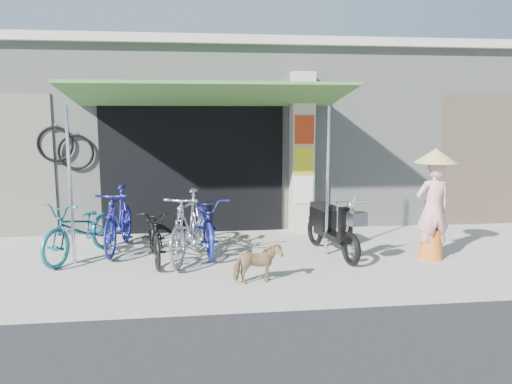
{
  "coord_description": "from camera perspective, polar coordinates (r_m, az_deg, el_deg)",
  "views": [
    {
      "loc": [
        -1.17,
        -6.82,
        2.23
      ],
      "look_at": [
        -0.2,
        1.0,
        1.0
      ],
      "focal_mm": 35.0,
      "sensor_mm": 36.0,
      "label": 1
    }
  ],
  "objects": [
    {
      "name": "ground",
      "position": [
        7.27,
        2.56,
        -9.0
      ],
      "size": [
        80.0,
        80.0,
        0.0
      ],
      "primitive_type": "plane",
      "color": "#AFAA9E",
      "rests_on": "ground"
    },
    {
      "name": "bicycle_shop",
      "position": [
        11.97,
        -1.48,
        6.98
      ],
      "size": [
        12.3,
        5.3,
        3.66
      ],
      "color": "gray",
      "rests_on": "ground"
    },
    {
      "name": "shop_pillar",
      "position": [
        9.51,
        5.23,
        4.43
      ],
      "size": [
        0.42,
        0.44,
        3.0
      ],
      "color": "beige",
      "rests_on": "ground"
    },
    {
      "name": "awning",
      "position": [
        8.45,
        -5.36,
        10.76
      ],
      "size": [
        4.6,
        1.88,
        2.72
      ],
      "color": "#3C6D31",
      "rests_on": "ground"
    },
    {
      "name": "neighbour_right",
      "position": [
        11.29,
        26.14,
        3.24
      ],
      "size": [
        2.6,
        0.06,
        2.6
      ],
      "primitive_type": "cube",
      "color": "brown",
      "rests_on": "ground"
    },
    {
      "name": "bike_teal",
      "position": [
        8.24,
        -19.34,
        -3.99
      ],
      "size": [
        1.3,
        1.88,
        0.93
      ],
      "primitive_type": "imported",
      "rotation": [
        0.0,
        0.0,
        -0.42
      ],
      "color": "#1A6A76",
      "rests_on": "ground"
    },
    {
      "name": "bike_blue",
      "position": [
        8.48,
        -15.45,
        -3.03
      ],
      "size": [
        0.66,
        1.8,
        1.06
      ],
      "primitive_type": "imported",
      "rotation": [
        0.0,
        0.0,
        -0.1
      ],
      "color": "navy",
      "rests_on": "ground"
    },
    {
      "name": "bike_black",
      "position": [
        7.81,
        -11.49,
        -4.71
      ],
      "size": [
        0.8,
        1.67,
        0.84
      ],
      "primitive_type": "imported",
      "rotation": [
        0.0,
        0.0,
        0.16
      ],
      "color": "black",
      "rests_on": "ground"
    },
    {
      "name": "bike_silver",
      "position": [
        7.72,
        -7.7,
        -3.83
      ],
      "size": [
        0.99,
        1.88,
        1.09
      ],
      "primitive_type": "imported",
      "rotation": [
        0.0,
        0.0,
        -0.28
      ],
      "color": "#AFB0B4",
      "rests_on": "ground"
    },
    {
      "name": "bike_navy",
      "position": [
        8.2,
        -5.7,
        -3.56
      ],
      "size": [
        0.78,
        1.84,
        0.94
      ],
      "primitive_type": "imported",
      "rotation": [
        0.0,
        0.0,
        0.09
      ],
      "color": "navy",
      "rests_on": "ground"
    },
    {
      "name": "street_dog",
      "position": [
        6.67,
        0.16,
        -8.21
      ],
      "size": [
        0.69,
        0.42,
        0.54
      ],
      "primitive_type": "imported",
      "rotation": [
        0.0,
        0.0,
        1.78
      ],
      "color": "#A37456",
      "rests_on": "ground"
    },
    {
      "name": "moped",
      "position": [
        8.09,
        8.54,
        -3.96
      ],
      "size": [
        0.61,
        1.72,
        0.98
      ],
      "rotation": [
        0.0,
        0.0,
        0.21
      ],
      "color": "black",
      "rests_on": "ground"
    },
    {
      "name": "nun",
      "position": [
        8.15,
        19.58,
        -1.37
      ],
      "size": [
        0.64,
        0.64,
        1.72
      ],
      "rotation": [
        0.0,
        0.0,
        3.21
      ],
      "color": "pink",
      "rests_on": "ground"
    }
  ]
}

